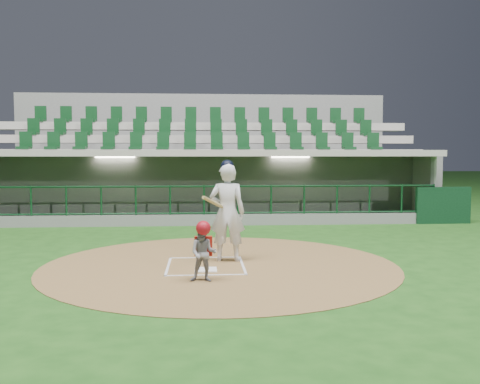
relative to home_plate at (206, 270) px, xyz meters
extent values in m
plane|color=#1A4614|center=(0.00, 0.70, -0.02)|extent=(120.00, 120.00, 0.00)
cylinder|color=brown|center=(0.30, 0.50, -0.02)|extent=(7.20, 7.20, 0.01)
cube|color=white|center=(0.00, 0.00, 0.00)|extent=(0.43, 0.43, 0.02)
cube|color=white|center=(-0.75, 0.40, 0.00)|extent=(0.05, 1.80, 0.01)
cube|color=silver|center=(0.75, 0.40, 0.00)|extent=(0.05, 1.80, 0.01)
cube|color=white|center=(0.00, 1.25, 0.00)|extent=(1.55, 0.05, 0.01)
cube|color=white|center=(0.00, -0.45, 0.00)|extent=(1.55, 0.05, 0.01)
cube|color=slate|center=(0.00, 8.20, -0.57)|extent=(15.00, 3.00, 0.10)
cube|color=slate|center=(0.00, 9.80, 0.83)|extent=(15.00, 0.20, 2.70)
cube|color=#A29F90|center=(0.00, 9.68, 1.08)|extent=(13.50, 0.04, 0.90)
cube|color=gray|center=(7.50, 8.20, 0.83)|extent=(0.20, 3.00, 2.70)
cube|color=#A19C92|center=(0.00, 7.95, 2.28)|extent=(15.40, 3.50, 0.20)
cube|color=slate|center=(0.00, 6.65, 0.13)|extent=(15.00, 0.15, 0.40)
cube|color=black|center=(0.00, 6.65, 1.70)|extent=(15.00, 0.01, 0.95)
cube|color=brown|center=(0.00, 9.25, -0.30)|extent=(12.75, 0.40, 0.45)
cube|color=white|center=(-3.00, 8.20, 2.15)|extent=(1.30, 0.35, 0.04)
cube|color=white|center=(3.00, 8.20, 2.15)|extent=(1.30, 0.35, 0.04)
cube|color=black|center=(7.80, 6.60, 0.58)|extent=(1.80, 0.18, 1.20)
imported|color=#A11111|center=(-5.82, 8.88, 0.40)|extent=(1.24, 0.76, 1.85)
imported|color=#AD1F12|center=(-2.42, 9.21, 0.31)|extent=(0.99, 0.42, 1.67)
imported|color=#A51A11|center=(0.55, 9.21, 0.30)|extent=(0.93, 0.75, 1.64)
imported|color=#9C1B10|center=(5.95, 9.07, 0.28)|extent=(1.54, 0.64, 1.61)
cube|color=slate|center=(0.00, 11.45, 1.13)|extent=(17.00, 6.50, 2.50)
cube|color=#AEAA9D|center=(0.00, 9.95, 2.28)|extent=(16.60, 0.95, 0.30)
cube|color=gray|center=(0.00, 10.90, 2.83)|extent=(16.60, 0.95, 0.30)
cube|color=#A29D93|center=(0.00, 11.85, 3.38)|extent=(16.60, 0.95, 0.30)
cube|color=slate|center=(0.00, 14.80, 2.50)|extent=(17.00, 0.25, 5.05)
imported|color=silver|center=(0.46, 0.90, 1.02)|extent=(0.81, 0.58, 2.05)
sphere|color=black|center=(0.46, 0.90, 1.98)|extent=(0.28, 0.28, 0.28)
cylinder|color=#A18849|center=(0.21, 0.65, 1.23)|extent=(0.58, 0.79, 0.39)
imported|color=gray|center=(-0.05, -0.92, 0.49)|extent=(0.53, 0.44, 1.00)
sphere|color=maroon|center=(-0.05, -0.92, 0.94)|extent=(0.26, 0.26, 0.26)
cube|color=#AA1B12|center=(-0.05, -0.77, 0.60)|extent=(0.32, 0.10, 0.35)
camera|label=1|loc=(-0.07, -10.26, 2.23)|focal=40.00mm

